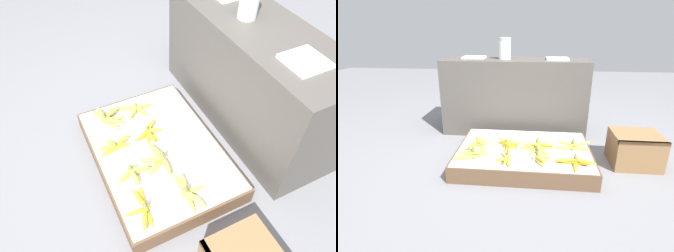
# 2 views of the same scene
# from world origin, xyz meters

# --- Properties ---
(ground_plane) EXTENTS (10.00, 10.00, 0.00)m
(ground_plane) POSITION_xyz_m (0.00, 0.00, 0.00)
(ground_plane) COLOR slate
(display_platform) EXTENTS (1.04, 0.74, 0.13)m
(display_platform) POSITION_xyz_m (0.00, 0.00, 0.06)
(display_platform) COLOR brown
(display_platform) RESTS_ON ground_plane
(back_vendor_table) EXTENTS (1.40, 0.51, 0.73)m
(back_vendor_table) POSITION_xyz_m (-0.13, 0.75, 0.37)
(back_vendor_table) COLOR #4C4742
(back_vendor_table) RESTS_ON ground_plane
(wooden_crate) EXTENTS (0.35, 0.32, 0.25)m
(wooden_crate) POSITION_xyz_m (0.86, 0.06, 0.13)
(wooden_crate) COLOR olive
(wooden_crate) RESTS_ON ground_plane
(banana_bunch_front_left) EXTENTS (0.25, 0.20, 0.11)m
(banana_bunch_front_left) POSITION_xyz_m (-0.36, -0.20, 0.16)
(banana_bunch_front_left) COLOR gold
(banana_bunch_front_left) RESTS_ON display_platform
(banana_bunch_front_midleft) EXTENTS (0.13, 0.22, 0.10)m
(banana_bunch_front_midleft) POSITION_xyz_m (-0.11, -0.24, 0.16)
(banana_bunch_front_midleft) COLOR yellow
(banana_bunch_front_midleft) RESTS_ON display_platform
(banana_bunch_front_midright) EXTENTS (0.14, 0.21, 0.10)m
(banana_bunch_front_midright) POSITION_xyz_m (0.13, -0.21, 0.16)
(banana_bunch_front_midright) COLOR #DBCC4C
(banana_bunch_front_midright) RESTS_ON display_platform
(banana_bunch_front_right) EXTENTS (0.27, 0.16, 0.09)m
(banana_bunch_front_right) POSITION_xyz_m (0.36, -0.25, 0.15)
(banana_bunch_front_right) COLOR gold
(banana_bunch_front_right) RESTS_ON display_platform
(banana_bunch_middle_left) EXTENTS (0.17, 0.25, 0.08)m
(banana_bunch_middle_left) POSITION_xyz_m (-0.36, 0.01, 0.15)
(banana_bunch_middle_left) COLOR #DBCC4C
(banana_bunch_middle_left) RESTS_ON display_platform
(banana_bunch_middle_midleft) EXTENTS (0.20, 0.21, 0.09)m
(banana_bunch_middle_midleft) POSITION_xyz_m (-0.12, -0.00, 0.15)
(banana_bunch_middle_midleft) COLOR yellow
(banana_bunch_middle_midleft) RESTS_ON display_platform
(banana_bunch_middle_midright) EXTENTS (0.26, 0.16, 0.11)m
(banana_bunch_middle_midright) POSITION_xyz_m (0.11, -0.04, 0.16)
(banana_bunch_middle_midright) COLOR gold
(banana_bunch_middle_midright) RESTS_ON display_platform
(banana_bunch_middle_right) EXTENTS (0.28, 0.16, 0.11)m
(banana_bunch_middle_right) POSITION_xyz_m (0.38, 0.01, 0.16)
(banana_bunch_middle_right) COLOR #DBCC4C
(banana_bunch_middle_right) RESTS_ON display_platform
(glass_jar) EXTENTS (0.12, 0.12, 0.20)m
(glass_jar) POSITION_xyz_m (-0.23, 0.71, 0.83)
(glass_jar) COLOR silver
(glass_jar) RESTS_ON back_vendor_table
(foam_tray_white) EXTENTS (0.22, 0.18, 0.02)m
(foam_tray_white) POSITION_xyz_m (-0.54, 0.76, 0.74)
(foam_tray_white) COLOR white
(foam_tray_white) RESTS_ON back_vendor_table
(foam_tray_dark) EXTENTS (0.21, 0.21, 0.02)m
(foam_tray_dark) POSITION_xyz_m (0.27, 0.71, 0.74)
(foam_tray_dark) COLOR white
(foam_tray_dark) RESTS_ON back_vendor_table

